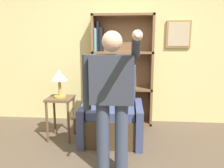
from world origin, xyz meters
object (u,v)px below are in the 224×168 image
(person_standing, at_px, (112,94))
(table_lamp, at_px, (59,77))
(armchair, at_px, (112,116))
(side_table, at_px, (61,106))
(bookcase, at_px, (117,74))

(person_standing, height_order, table_lamp, person_standing)
(armchair, distance_m, table_lamp, 1.01)
(armchair, distance_m, person_standing, 1.09)
(person_standing, height_order, side_table, person_standing)
(table_lamp, bearing_deg, person_standing, -44.40)
(bookcase, bearing_deg, side_table, -136.91)
(bookcase, bearing_deg, table_lamp, -136.91)
(person_standing, bearing_deg, side_table, 135.60)
(table_lamp, bearing_deg, side_table, -63.43)
(bookcase, relative_size, armchair, 1.75)
(side_table, distance_m, table_lamp, 0.46)
(armchair, bearing_deg, table_lamp, -174.14)
(person_standing, xyz_separation_m, side_table, (-0.86, 0.84, -0.41))
(bookcase, xyz_separation_m, person_standing, (0.05, -1.60, -0.00))
(bookcase, distance_m, table_lamp, 1.11)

